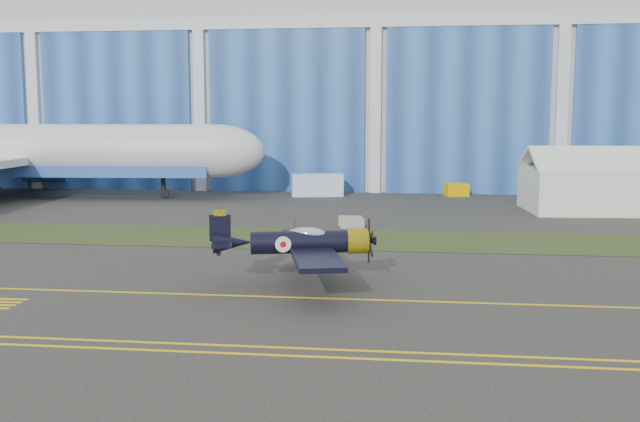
# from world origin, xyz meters

# --- Properties ---
(ground) EXTENTS (260.00, 260.00, 0.00)m
(ground) POSITION_xyz_m (0.00, 0.00, 0.00)
(ground) COLOR #3A3834
(ground) RESTS_ON ground
(grass_median) EXTENTS (260.00, 10.00, 0.02)m
(grass_median) POSITION_xyz_m (0.00, 14.00, 0.02)
(grass_median) COLOR #475128
(grass_median) RESTS_ON ground
(hangar) EXTENTS (220.00, 45.70, 30.00)m
(hangar) POSITION_xyz_m (0.00, 71.79, 14.96)
(hangar) COLOR silver
(hangar) RESTS_ON ground
(taxiway_centreline) EXTENTS (200.00, 0.20, 0.02)m
(taxiway_centreline) POSITION_xyz_m (0.00, -5.00, 0.01)
(taxiway_centreline) COLOR yellow
(taxiway_centreline) RESTS_ON ground
(edge_line_near) EXTENTS (80.00, 0.20, 0.02)m
(edge_line_near) POSITION_xyz_m (0.00, -14.50, 0.01)
(edge_line_near) COLOR yellow
(edge_line_near) RESTS_ON ground
(edge_line_far) EXTENTS (80.00, 0.20, 0.02)m
(edge_line_far) POSITION_xyz_m (0.00, -13.50, 0.01)
(edge_line_far) COLOR yellow
(edge_line_far) RESTS_ON ground
(warbird) EXTENTS (13.03, 14.60, 3.71)m
(warbird) POSITION_xyz_m (-1.48, -2.31, 2.49)
(warbird) COLOR black
(warbird) RESTS_ON ground
(tent) EXTENTS (14.72, 11.23, 6.53)m
(tent) POSITION_xyz_m (22.97, 33.91, 3.26)
(tent) COLOR white
(tent) RESTS_ON ground
(shipping_container) EXTENTS (6.36, 3.65, 2.59)m
(shipping_container) POSITION_xyz_m (-6.56, 44.50, 1.29)
(shipping_container) COLOR white
(shipping_container) RESTS_ON ground
(tug) EXTENTS (3.00, 2.33, 1.54)m
(tug) POSITION_xyz_m (9.80, 46.35, 0.77)
(tug) COLOR #E8B400
(tug) RESTS_ON ground
(barrier_a) EXTENTS (2.06, 0.86, 0.90)m
(barrier_a) POSITION_xyz_m (-0.58, 20.74, 0.45)
(barrier_a) COLOR #9F988B
(barrier_a) RESTS_ON ground
(barrier_b) EXTENTS (2.03, 0.72, 0.90)m
(barrier_b) POSITION_xyz_m (-0.28, 19.33, 0.45)
(barrier_b) COLOR gray
(barrier_b) RESTS_ON ground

